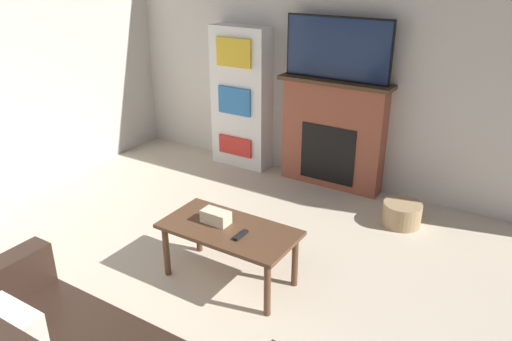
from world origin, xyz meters
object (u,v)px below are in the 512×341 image
coffee_table (229,235)px  storage_basket (402,214)px  fireplace (333,134)px  tv (337,49)px  bookshelf (241,98)px

coffee_table → storage_basket: bearing=60.9°
fireplace → storage_basket: (0.95, -0.47, -0.48)m
fireplace → tv: tv is taller
storage_basket → fireplace: bearing=153.6°
storage_basket → bookshelf: bearing=168.0°
bookshelf → storage_basket: 2.27m
fireplace → tv: (-0.00, -0.02, 0.90)m
fireplace → coffee_table: bearing=-88.1°
coffee_table → tv: bearing=91.9°
fireplace → storage_basket: bearing=-26.4°
fireplace → tv: size_ratio=1.08×
fireplace → bookshelf: bearing=-178.9°
bookshelf → coffee_table: bearing=-58.8°
fireplace → coffee_table: fireplace is taller
coffee_table → bookshelf: size_ratio=0.64×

